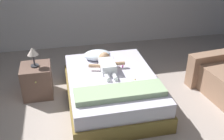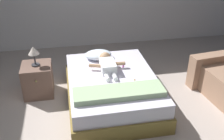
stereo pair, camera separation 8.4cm
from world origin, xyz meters
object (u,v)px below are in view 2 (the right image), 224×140
object	(u,v)px
bed	(112,89)
pillow	(98,55)
baby	(107,64)
baby_bottle	(134,81)
nightstand	(38,80)
toothbrush	(123,65)
lamp	(34,52)

from	to	relation	value
bed	pillow	xyz separation A→B (m)	(-0.11, 0.63, 0.29)
pillow	baby	distance (m)	0.40
pillow	baby_bottle	world-z (taller)	pillow
nightstand	toothbrush	bearing A→B (deg)	-5.30
toothbrush	baby	bearing A→B (deg)	-167.95
pillow	baby_bottle	xyz separation A→B (m)	(0.38, -0.88, -0.04)
lamp	baby_bottle	distance (m)	1.55
lamp	baby	bearing A→B (deg)	-9.60
bed	toothbrush	distance (m)	0.45
bed	baby_bottle	xyz separation A→B (m)	(0.27, -0.25, 0.25)
pillow	baby	size ratio (longest dim) A/B	0.65
toothbrush	nightstand	bearing A→B (deg)	174.70
bed	lamp	size ratio (longest dim) A/B	5.78
lamp	baby_bottle	bearing A→B (deg)	-26.11
baby	baby_bottle	world-z (taller)	baby
pillow	toothbrush	size ratio (longest dim) A/B	3.17
toothbrush	lamp	world-z (taller)	lamp
bed	nightstand	bearing A→B (deg)	159.04
baby_bottle	lamp	bearing A→B (deg)	153.89
nightstand	lamp	size ratio (longest dim) A/B	1.64
pillow	lamp	size ratio (longest dim) A/B	1.43
baby	toothbrush	xyz separation A→B (m)	(0.27, 0.06, -0.07)
bed	baby_bottle	world-z (taller)	baby_bottle
toothbrush	lamp	distance (m)	1.38
bed	nightstand	xyz separation A→B (m)	(-1.10, 0.42, 0.04)
pillow	nightstand	world-z (taller)	pillow
baby	baby_bottle	distance (m)	0.58
pillow	lamp	distance (m)	1.04
bed	baby	bearing A→B (deg)	97.15
bed	pillow	bearing A→B (deg)	100.24
baby	toothbrush	distance (m)	0.28
baby	nightstand	distance (m)	1.12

